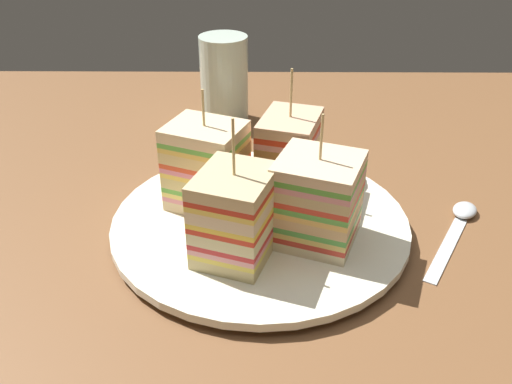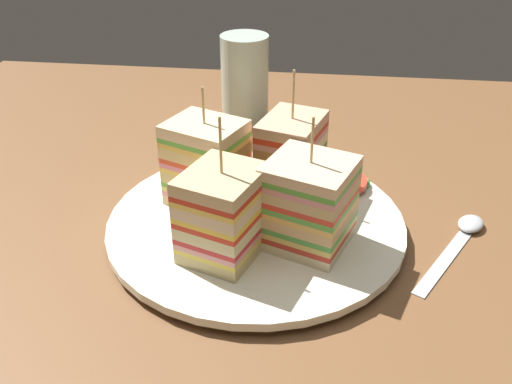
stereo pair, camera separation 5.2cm
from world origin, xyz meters
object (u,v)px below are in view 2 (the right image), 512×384
sandwich_wedge_2 (207,163)px  drinking_glass (245,85)px  sandwich_wedge_3 (223,213)px  spoon (463,235)px  plate (256,223)px  sandwich_wedge_1 (291,157)px  sandwich_wedge_0 (308,204)px

sandwich_wedge_2 → drinking_glass: bearing=111.7°
sandwich_wedge_3 → spoon: sandwich_wedge_3 is taller
plate → drinking_glass: size_ratio=2.44×
sandwich_wedge_1 → spoon: (17.07, -3.87, -5.31)cm
plate → sandwich_wedge_2: sandwich_wedge_2 is taller
sandwich_wedge_1 → sandwich_wedge_3: (-5.01, -10.65, -0.24)cm
spoon → sandwich_wedge_2: bearing=117.0°
drinking_glass → sandwich_wedge_1: bearing=-70.3°
sandwich_wedge_0 → sandwich_wedge_1: bearing=-54.9°
sandwich_wedge_1 → sandwich_wedge_2: sandwich_wedge_1 is taller
sandwich_wedge_1 → sandwich_wedge_0: bearing=31.1°
sandwich_wedge_0 → drinking_glass: sandwich_wedge_0 is taller
sandwich_wedge_0 → drinking_glass: bearing=-51.1°
sandwich_wedge_1 → sandwich_wedge_2: 8.49cm
sandwich_wedge_2 → sandwich_wedge_0: bearing=-7.2°
plate → drinking_glass: 27.79cm
sandwich_wedge_1 → drinking_glass: (-7.83, 21.89, -0.68)cm
sandwich_wedge_3 → plate: bearing=-1.8°
sandwich_wedge_0 → sandwich_wedge_3: size_ratio=0.95×
plate → sandwich_wedge_2: 7.65cm
plate → spoon: (19.95, 1.28, -0.51)cm
sandwich_wedge_0 → drinking_glass: (-9.96, 30.16, -0.52)cm
plate → drinking_glass: bearing=100.4°
plate → sandwich_wedge_1: 7.61cm
plate → sandwich_wedge_0: bearing=-31.9°
sandwich_wedge_1 → drinking_glass: sandwich_wedge_1 is taller
sandwich_wedge_2 → sandwich_wedge_3: 8.78cm
sandwich_wedge_2 → drinking_glass: size_ratio=1.03×
sandwich_wedge_2 → sandwich_wedge_3: (3.12, -8.20, -0.30)cm
sandwich_wedge_1 → sandwich_wedge_2: size_ratio=1.09×
sandwich_wedge_0 → spoon: 16.41cm
sandwich_wedge_1 → spoon: bearing=93.9°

